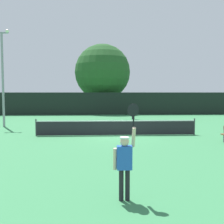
{
  "coord_description": "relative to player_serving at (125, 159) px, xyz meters",
  "views": [
    {
      "loc": [
        -1.06,
        -17.13,
        2.77
      ],
      "look_at": [
        -0.13,
        3.06,
        1.27
      ],
      "focal_mm": 43.37,
      "sensor_mm": 36.0,
      "label": 1
    }
  ],
  "objects": [
    {
      "name": "parked_car_mid",
      "position": [
        2.42,
        33.42,
        -0.31
      ],
      "size": [
        2.37,
        4.39,
        1.69
      ],
      "rotation": [
        0.0,
        0.0,
        -0.11
      ],
      "color": "#B7B7BC",
      "rests_on": "ground"
    },
    {
      "name": "large_tree",
      "position": [
        -0.22,
        30.08,
        4.37
      ],
      "size": [
        7.47,
        7.47,
        9.2
      ],
      "color": "brown",
      "rests_on": "ground"
    },
    {
      "name": "light_pole",
      "position": [
        -8.29,
        15.18,
        3.31
      ],
      "size": [
        1.18,
        0.28,
        7.67
      ],
      "color": "gray",
      "rests_on": "ground"
    },
    {
      "name": "player_receiving",
      "position": [
        2.78,
        20.52,
        -0.1
      ],
      "size": [
        0.57,
        0.24,
        1.61
      ],
      "rotation": [
        0.0,
        0.0,
        3.14
      ],
      "color": "white",
      "rests_on": "ground"
    },
    {
      "name": "parked_car_far",
      "position": [
        10.54,
        34.39,
        -0.31
      ],
      "size": [
        2.05,
        4.27,
        1.69
      ],
      "rotation": [
        0.0,
        0.0,
        -0.04
      ],
      "color": "navy",
      "rests_on": "ground"
    },
    {
      "name": "player_serving",
      "position": [
        0.0,
        0.0,
        0.0
      ],
      "size": [
        0.68,
        0.39,
        2.48
      ],
      "color": "blue",
      "rests_on": "ground"
    },
    {
      "name": "parked_car_near",
      "position": [
        -2.84,
        33.34,
        -0.31
      ],
      "size": [
        2.17,
        4.32,
        1.69
      ],
      "rotation": [
        0.0,
        0.0,
        0.07
      ],
      "color": "white",
      "rests_on": "ground"
    },
    {
      "name": "tennis_net",
      "position": [
        0.43,
        10.42,
        -0.57
      ],
      "size": [
        10.23,
        0.08,
        1.07
      ],
      "color": "#232328",
      "rests_on": "ground"
    },
    {
      "name": "ground_plane",
      "position": [
        0.43,
        10.42,
        -1.09
      ],
      "size": [
        120.0,
        120.0,
        0.0
      ],
      "primitive_type": "plane",
      "color": "#387F4C"
    },
    {
      "name": "perimeter_fence",
      "position": [
        0.43,
        26.21,
        0.27
      ],
      "size": [
        38.42,
        0.12,
        2.72
      ],
      "primitive_type": "cube",
      "color": "black",
      "rests_on": "ground"
    },
    {
      "name": "tennis_ball",
      "position": [
        -0.27,
        10.67,
        -1.05
      ],
      "size": [
        0.07,
        0.07,
        0.07
      ],
      "primitive_type": "sphere",
      "color": "#CCE033",
      "rests_on": "ground"
    }
  ]
}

